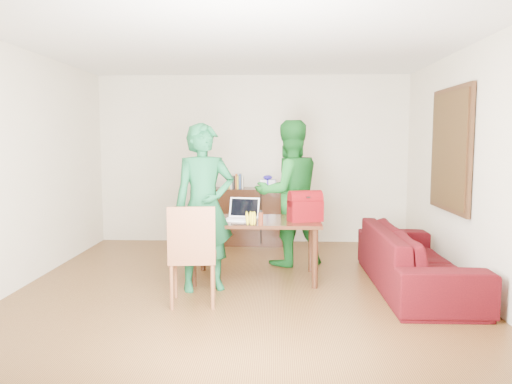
{
  "coord_description": "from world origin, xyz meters",
  "views": [
    {
      "loc": [
        0.37,
        -5.36,
        1.67
      ],
      "look_at": [
        0.13,
        0.71,
        1.03
      ],
      "focal_mm": 35.0,
      "sensor_mm": 36.0,
      "label": 1
    }
  ],
  "objects_px": {
    "person_far": "(289,193)",
    "laptop": "(241,217)",
    "red_bag": "(305,209)",
    "sofa": "(415,258)",
    "bottle": "(261,218)",
    "table": "(255,227)",
    "person_near": "(204,207)",
    "chair": "(193,275)"
  },
  "relations": [
    {
      "from": "person_far",
      "to": "laptop",
      "type": "xyz_separation_m",
      "value": [
        -0.58,
        -0.8,
        -0.2
      ]
    },
    {
      "from": "red_bag",
      "to": "sofa",
      "type": "bearing_deg",
      "value": -26.25
    },
    {
      "from": "bottle",
      "to": "red_bag",
      "type": "bearing_deg",
      "value": 32.17
    },
    {
      "from": "table",
      "to": "person_far",
      "type": "relative_size",
      "value": 0.8
    },
    {
      "from": "person_near",
      "to": "table",
      "type": "bearing_deg",
      "value": 19.68
    },
    {
      "from": "laptop",
      "to": "bottle",
      "type": "relative_size",
      "value": 2.41
    },
    {
      "from": "table",
      "to": "bottle",
      "type": "bearing_deg",
      "value": -78.73
    },
    {
      "from": "chair",
      "to": "sofa",
      "type": "height_order",
      "value": "chair"
    },
    {
      "from": "person_near",
      "to": "sofa",
      "type": "bearing_deg",
      "value": -15.82
    },
    {
      "from": "table",
      "to": "laptop",
      "type": "bearing_deg",
      "value": -157.48
    },
    {
      "from": "chair",
      "to": "red_bag",
      "type": "bearing_deg",
      "value": 30.75
    },
    {
      "from": "table",
      "to": "chair",
      "type": "height_order",
      "value": "chair"
    },
    {
      "from": "laptop",
      "to": "sofa",
      "type": "height_order",
      "value": "laptop"
    },
    {
      "from": "chair",
      "to": "laptop",
      "type": "height_order",
      "value": "chair"
    },
    {
      "from": "person_near",
      "to": "red_bag",
      "type": "bearing_deg",
      "value": -1.46
    },
    {
      "from": "chair",
      "to": "sofa",
      "type": "xyz_separation_m",
      "value": [
        2.41,
        0.65,
        0.04
      ]
    },
    {
      "from": "red_bag",
      "to": "laptop",
      "type": "bearing_deg",
      "value": 163.04
    },
    {
      "from": "table",
      "to": "laptop",
      "type": "relative_size",
      "value": 3.83
    },
    {
      "from": "red_bag",
      "to": "sofa",
      "type": "distance_m",
      "value": 1.36
    },
    {
      "from": "chair",
      "to": "person_near",
      "type": "relative_size",
      "value": 0.55
    },
    {
      "from": "person_near",
      "to": "sofa",
      "type": "height_order",
      "value": "person_near"
    },
    {
      "from": "person_far",
      "to": "sofa",
      "type": "distance_m",
      "value": 1.85
    },
    {
      "from": "laptop",
      "to": "sofa",
      "type": "xyz_separation_m",
      "value": [
        1.98,
        -0.23,
        -0.43
      ]
    },
    {
      "from": "sofa",
      "to": "person_far",
      "type": "bearing_deg",
      "value": 53.53
    },
    {
      "from": "chair",
      "to": "person_near",
      "type": "distance_m",
      "value": 0.81
    },
    {
      "from": "chair",
      "to": "bottle",
      "type": "relative_size",
      "value": 6.11
    },
    {
      "from": "person_near",
      "to": "bottle",
      "type": "relative_size",
      "value": 11.04
    },
    {
      "from": "bottle",
      "to": "red_bag",
      "type": "height_order",
      "value": "red_bag"
    },
    {
      "from": "person_far",
      "to": "bottle",
      "type": "relative_size",
      "value": 11.47
    },
    {
      "from": "table",
      "to": "red_bag",
      "type": "xyz_separation_m",
      "value": [
        0.59,
        -0.08,
        0.23
      ]
    },
    {
      "from": "person_near",
      "to": "person_far",
      "type": "bearing_deg",
      "value": 31.24
    },
    {
      "from": "person_near",
      "to": "sofa",
      "type": "relative_size",
      "value": 0.81
    },
    {
      "from": "laptop",
      "to": "person_far",
      "type": "bearing_deg",
      "value": 63.84
    },
    {
      "from": "table",
      "to": "person_far",
      "type": "bearing_deg",
      "value": 60.84
    },
    {
      "from": "table",
      "to": "chair",
      "type": "xyz_separation_m",
      "value": [
        -0.6,
        -0.95,
        -0.33
      ]
    },
    {
      "from": "chair",
      "to": "laptop",
      "type": "bearing_deg",
      "value": 58.38
    },
    {
      "from": "chair",
      "to": "bottle",
      "type": "bearing_deg",
      "value": 33.66
    },
    {
      "from": "chair",
      "to": "person_far",
      "type": "xyz_separation_m",
      "value": [
        1.01,
        1.68,
        0.66
      ]
    },
    {
      "from": "bottle",
      "to": "sofa",
      "type": "height_order",
      "value": "bottle"
    },
    {
      "from": "table",
      "to": "chair",
      "type": "distance_m",
      "value": 1.17
    },
    {
      "from": "chair",
      "to": "person_far",
      "type": "relative_size",
      "value": 0.53
    },
    {
      "from": "table",
      "to": "person_near",
      "type": "relative_size",
      "value": 0.83
    }
  ]
}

